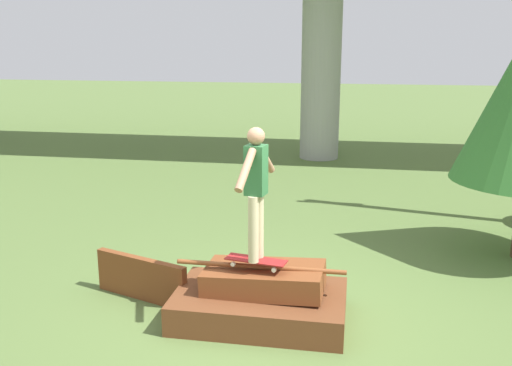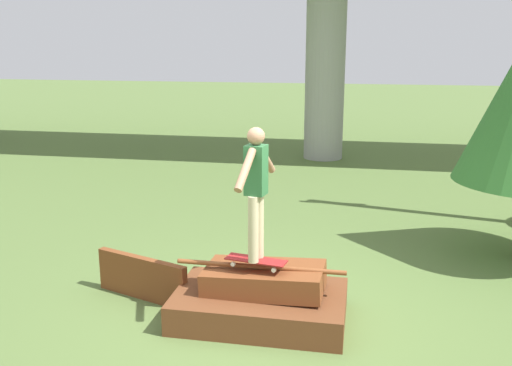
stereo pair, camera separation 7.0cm
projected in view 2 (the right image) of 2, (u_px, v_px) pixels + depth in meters
name	position (u px, v px, depth m)	size (l,w,h in m)	color
ground_plane	(260.00, 319.00, 6.88)	(80.00, 80.00, 0.00)	#567038
scrap_pile	(261.00, 299.00, 6.83)	(2.04, 1.27, 0.70)	brown
scrap_plank_loose	(142.00, 278.00, 7.38)	(1.35, 0.56, 0.56)	brown
skateboard	(256.00, 260.00, 6.64)	(0.75, 0.34, 0.09)	maroon
skater	(256.00, 185.00, 6.42)	(0.29, 1.11, 1.55)	#C6B78E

